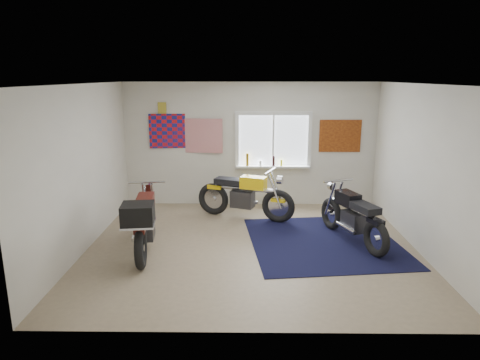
{
  "coord_description": "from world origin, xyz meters",
  "views": [
    {
      "loc": [
        -0.11,
        -6.78,
        2.83
      ],
      "look_at": [
        -0.2,
        0.4,
        1.07
      ],
      "focal_mm": 32.0,
      "sensor_mm": 36.0,
      "label": 1
    }
  ],
  "objects_px": {
    "yellow_triumph": "(245,196)",
    "black_chrome_bike": "(353,218)",
    "navy_rug": "(323,242)",
    "maroon_tourer": "(144,222)"
  },
  "relations": [
    {
      "from": "yellow_triumph",
      "to": "black_chrome_bike",
      "type": "height_order",
      "value": "yellow_triumph"
    },
    {
      "from": "yellow_triumph",
      "to": "navy_rug",
      "type": "bearing_deg",
      "value": -22.24
    },
    {
      "from": "yellow_triumph",
      "to": "black_chrome_bike",
      "type": "distance_m",
      "value": 2.25
    },
    {
      "from": "navy_rug",
      "to": "black_chrome_bike",
      "type": "xyz_separation_m",
      "value": [
        0.49,
        0.03,
        0.43
      ]
    },
    {
      "from": "navy_rug",
      "to": "maroon_tourer",
      "type": "relative_size",
      "value": 1.26
    },
    {
      "from": "navy_rug",
      "to": "maroon_tourer",
      "type": "height_order",
      "value": "maroon_tourer"
    },
    {
      "from": "black_chrome_bike",
      "to": "maroon_tourer",
      "type": "xyz_separation_m",
      "value": [
        -3.48,
        -0.57,
        0.11
      ]
    },
    {
      "from": "navy_rug",
      "to": "yellow_triumph",
      "type": "xyz_separation_m",
      "value": [
        -1.38,
        1.28,
        0.45
      ]
    },
    {
      "from": "navy_rug",
      "to": "black_chrome_bike",
      "type": "height_order",
      "value": "black_chrome_bike"
    },
    {
      "from": "black_chrome_bike",
      "to": "maroon_tourer",
      "type": "bearing_deg",
      "value": 78.85
    }
  ]
}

